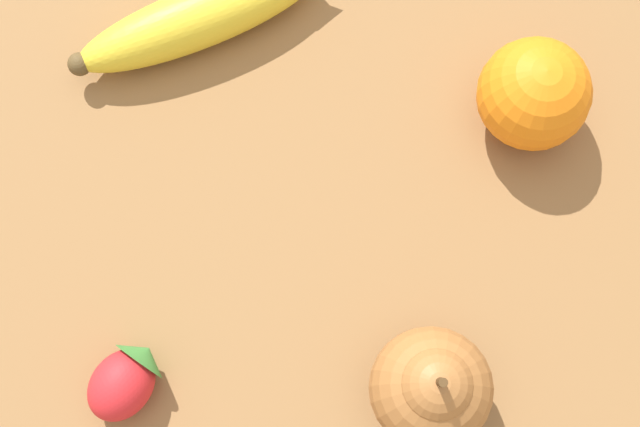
{
  "coord_description": "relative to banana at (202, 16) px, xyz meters",
  "views": [
    {
      "loc": [
        0.1,
        -0.27,
        0.56
      ],
      "look_at": [
        0.1,
        -0.12,
        0.03
      ],
      "focal_mm": 50.0,
      "sensor_mm": 36.0,
      "label": 1
    }
  ],
  "objects": [
    {
      "name": "orange",
      "position": [
        0.21,
        -0.06,
        0.02
      ],
      "size": [
        0.07,
        0.07,
        0.07
      ],
      "color": "orange",
      "rests_on": "ground_plane"
    },
    {
      "name": "banana",
      "position": [
        0.0,
        0.0,
        0.0
      ],
      "size": [
        0.18,
        0.11,
        0.04
      ],
      "rotation": [
        0.0,
        0.0,
        0.43
      ],
      "color": "yellow",
      "rests_on": "ground_plane"
    },
    {
      "name": "pear",
      "position": [
        0.15,
        -0.24,
        0.02
      ],
      "size": [
        0.07,
        0.07,
        0.09
      ],
      "color": "#A36633",
      "rests_on": "ground_plane"
    },
    {
      "name": "strawberry",
      "position": [
        -0.03,
        -0.24,
        -0.0
      ],
      "size": [
        0.06,
        0.06,
        0.04
      ],
      "rotation": [
        0.0,
        0.0,
        0.99
      ],
      "color": "red",
      "rests_on": "ground_plane"
    },
    {
      "name": "ground_plane",
      "position": [
        -0.02,
        -0.01,
        -0.02
      ],
      "size": [
        3.0,
        3.0,
        0.0
      ],
      "primitive_type": "plane",
      "color": "olive"
    }
  ]
}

